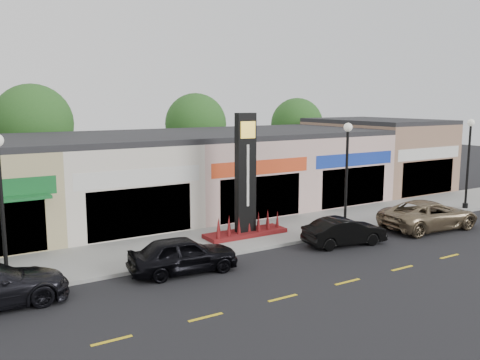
# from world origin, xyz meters

# --- Properties ---
(ground) EXTENTS (120.00, 120.00, 0.00)m
(ground) POSITION_xyz_m (0.00, 0.00, 0.00)
(ground) COLOR black
(ground) RESTS_ON ground
(sidewalk) EXTENTS (52.00, 4.30, 0.15)m
(sidewalk) POSITION_xyz_m (0.00, 4.35, 0.07)
(sidewalk) COLOR gray
(sidewalk) RESTS_ON ground
(curb) EXTENTS (52.00, 0.20, 0.15)m
(curb) POSITION_xyz_m (0.00, 2.10, 0.07)
(curb) COLOR gray
(curb) RESTS_ON ground
(shop_cream) EXTENTS (7.00, 10.01, 4.80)m
(shop_cream) POSITION_xyz_m (-1.50, 11.47, 2.40)
(shop_cream) COLOR silver
(shop_cream) RESTS_ON ground
(shop_pink_w) EXTENTS (7.00, 10.01, 4.80)m
(shop_pink_w) POSITION_xyz_m (5.50, 11.47, 2.40)
(shop_pink_w) COLOR #CFA29D
(shop_pink_w) RESTS_ON ground
(shop_pink_e) EXTENTS (7.00, 10.01, 4.80)m
(shop_pink_e) POSITION_xyz_m (12.50, 11.47, 2.40)
(shop_pink_e) COLOR #CFA29D
(shop_pink_e) RESTS_ON ground
(shop_tan) EXTENTS (7.00, 10.01, 5.30)m
(shop_tan) POSITION_xyz_m (19.50, 11.48, 2.65)
(shop_tan) COLOR #916B54
(shop_tan) RESTS_ON ground
(tree_rear_west) EXTENTS (5.20, 5.20, 7.83)m
(tree_rear_west) POSITION_xyz_m (-4.00, 19.50, 5.22)
(tree_rear_west) COLOR #382619
(tree_rear_west) RESTS_ON ground
(tree_rear_mid) EXTENTS (4.80, 4.80, 7.29)m
(tree_rear_mid) POSITION_xyz_m (8.00, 19.50, 4.88)
(tree_rear_mid) COLOR #382619
(tree_rear_mid) RESTS_ON ground
(tree_rear_east) EXTENTS (4.60, 4.60, 6.94)m
(tree_rear_east) POSITION_xyz_m (18.00, 19.50, 4.63)
(tree_rear_east) COLOR #382619
(tree_rear_east) RESTS_ON ground
(lamp_west_near) EXTENTS (0.44, 0.44, 5.47)m
(lamp_west_near) POSITION_xyz_m (-8.00, 2.50, 3.48)
(lamp_west_near) COLOR black
(lamp_west_near) RESTS_ON sidewalk
(lamp_east_near) EXTENTS (0.44, 0.44, 5.47)m
(lamp_east_near) POSITION_xyz_m (8.00, 2.50, 3.48)
(lamp_east_near) COLOR black
(lamp_east_near) RESTS_ON sidewalk
(lamp_east_far) EXTENTS (0.44, 0.44, 5.47)m
(lamp_east_far) POSITION_xyz_m (18.00, 2.50, 3.48)
(lamp_east_far) COLOR black
(lamp_east_far) RESTS_ON sidewalk
(pylon_sign) EXTENTS (4.20, 1.30, 6.00)m
(pylon_sign) POSITION_xyz_m (3.00, 4.20, 2.27)
(pylon_sign) COLOR #5D120F
(pylon_sign) RESTS_ON sidewalk
(car_black_sedan) EXTENTS (2.17, 4.47, 1.47)m
(car_black_sedan) POSITION_xyz_m (-1.79, 1.19, 0.73)
(car_black_sedan) COLOR black
(car_black_sedan) RESTS_ON ground
(car_black_conv) EXTENTS (2.00, 4.13, 1.30)m
(car_black_conv) POSITION_xyz_m (6.32, 0.74, 0.65)
(car_black_conv) COLOR black
(car_black_conv) RESTS_ON ground
(car_gold_suv) EXTENTS (3.00, 5.70, 1.53)m
(car_gold_suv) POSITION_xyz_m (12.23, 0.66, 0.76)
(car_gold_suv) COLOR #7F6C50
(car_gold_suv) RESTS_ON ground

